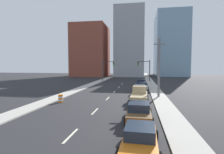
% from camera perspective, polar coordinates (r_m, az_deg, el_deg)
% --- Properties ---
extents(sidewalk_left, '(2.11, 102.23, 0.13)m').
position_cam_1_polar(sidewalk_left, '(53.76, -3.14, -1.03)').
color(sidewalk_left, '#ADA89E').
rests_on(sidewalk_left, ground).
extents(sidewalk_right, '(2.11, 102.23, 0.13)m').
position_cam_1_polar(sidewalk_right, '(52.59, 12.11, -1.21)').
color(sidewalk_right, '#ADA89E').
rests_on(sidewalk_right, ground).
extents(lane_stripe_at_9m, '(0.16, 2.40, 0.01)m').
position_cam_1_polar(lane_stripe_at_9m, '(12.16, -13.29, -18.08)').
color(lane_stripe_at_9m, beige).
rests_on(lane_stripe_at_9m, ground).
extents(lane_stripe_at_15m, '(0.16, 2.40, 0.01)m').
position_cam_1_polar(lane_stripe_at_15m, '(17.64, -5.59, -11.07)').
color(lane_stripe_at_15m, beige).
rests_on(lane_stripe_at_15m, ground).
extents(lane_stripe_at_22m, '(0.16, 2.40, 0.01)m').
position_cam_1_polar(lane_stripe_at_22m, '(24.19, -1.40, -7.00)').
color(lane_stripe_at_22m, beige).
rests_on(lane_stripe_at_22m, ground).
extents(lane_stripe_at_28m, '(0.16, 2.40, 0.01)m').
position_cam_1_polar(lane_stripe_at_28m, '(30.14, 0.75, -4.86)').
color(lane_stripe_at_28m, beige).
rests_on(lane_stripe_at_28m, ground).
extents(lane_stripe_at_35m, '(0.16, 2.40, 0.01)m').
position_cam_1_polar(lane_stripe_at_35m, '(36.60, 2.26, -3.35)').
color(lane_stripe_at_35m, beige).
rests_on(lane_stripe_at_35m, ground).
extents(lane_stripe_at_42m, '(0.16, 2.40, 0.01)m').
position_cam_1_polar(lane_stripe_at_42m, '(43.31, 3.35, -2.25)').
color(lane_stripe_at_42m, beige).
rests_on(lane_stripe_at_42m, ground).
extents(building_brick_left, '(14.00, 16.00, 21.65)m').
position_cam_1_polar(building_brick_left, '(77.31, -6.93, 8.38)').
color(building_brick_left, brown).
rests_on(building_brick_left, ground).
extents(building_office_center, '(12.00, 20.00, 28.28)m').
position_cam_1_polar(building_office_center, '(78.77, 5.93, 10.72)').
color(building_office_center, '#99999E').
rests_on(building_office_center, ground).
extents(building_glass_right, '(13.00, 20.00, 27.14)m').
position_cam_1_polar(building_glass_right, '(83.57, 18.39, 9.75)').
color(building_glass_right, '#7A9EB7').
rests_on(building_glass_right, ground).
extents(traffic_signal_left, '(3.56, 0.35, 6.11)m').
position_cam_1_polar(traffic_signal_left, '(51.08, -2.02, 3.04)').
color(traffic_signal_left, '#38383D').
rests_on(traffic_signal_left, ground).
extents(traffic_signal_right, '(3.56, 0.35, 6.11)m').
position_cam_1_polar(traffic_signal_right, '(50.13, 11.09, 2.96)').
color(traffic_signal_right, '#38383D').
rests_on(traffic_signal_right, ground).
extents(utility_pole_right_mid, '(1.60, 0.32, 8.29)m').
position_cam_1_polar(utility_pole_right_mid, '(25.39, 15.10, 3.05)').
color(utility_pole_right_mid, slate).
rests_on(utility_pole_right_mid, ground).
extents(traffic_barrel, '(0.56, 0.56, 0.95)m').
position_cam_1_polar(traffic_barrel, '(22.51, -16.45, -6.74)').
color(traffic_barrel, orange).
rests_on(traffic_barrel, ground).
extents(sedan_orange, '(2.14, 4.29, 1.36)m').
position_cam_1_polar(sedan_orange, '(9.87, 9.11, -19.40)').
color(sedan_orange, orange).
rests_on(sedan_orange, ground).
extents(sedan_brown, '(2.19, 4.63, 1.47)m').
position_cam_1_polar(sedan_brown, '(14.85, 8.76, -11.23)').
color(sedan_brown, brown).
rests_on(sedan_brown, ground).
extents(pickup_truck_tan, '(2.32, 5.51, 1.91)m').
position_cam_1_polar(pickup_truck_tan, '(22.05, 8.92, -6.03)').
color(pickup_truck_tan, tan).
rests_on(pickup_truck_tan, ground).
extents(sedan_maroon, '(2.17, 4.45, 1.53)m').
position_cam_1_polar(sedan_maroon, '(28.01, 9.03, -4.14)').
color(sedan_maroon, maroon).
rests_on(sedan_maroon, ground).
extents(sedan_silver, '(2.08, 4.27, 1.36)m').
position_cam_1_polar(sedan_silver, '(33.93, 10.04, -2.90)').
color(sedan_silver, '#B2B2BC').
rests_on(sedan_silver, ground).
extents(sedan_navy, '(2.24, 4.71, 1.47)m').
position_cam_1_polar(sedan_navy, '(39.70, 9.56, -1.86)').
color(sedan_navy, '#141E47').
rests_on(sedan_navy, ground).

